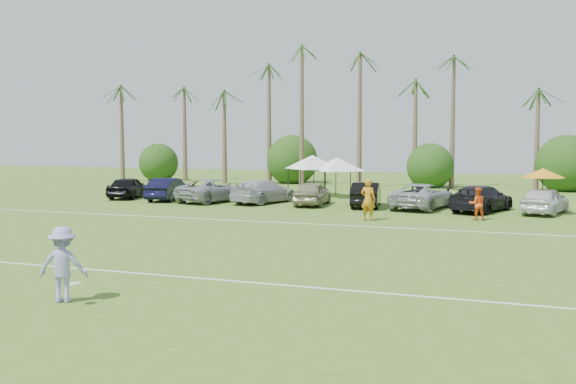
% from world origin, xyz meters
% --- Properties ---
extents(ground, '(120.00, 120.00, 0.00)m').
position_xyz_m(ground, '(0.00, 0.00, 0.00)').
color(ground, '#446A20').
rests_on(ground, ground).
extents(field_lines, '(80.00, 12.10, 0.01)m').
position_xyz_m(field_lines, '(0.00, 8.00, 0.01)').
color(field_lines, white).
rests_on(field_lines, ground).
extents(palm_tree_0, '(2.40, 2.40, 8.90)m').
position_xyz_m(palm_tree_0, '(-22.00, 38.00, 7.48)').
color(palm_tree_0, brown).
rests_on(palm_tree_0, ground).
extents(palm_tree_1, '(2.40, 2.40, 9.90)m').
position_xyz_m(palm_tree_1, '(-17.00, 38.00, 8.35)').
color(palm_tree_1, brown).
rests_on(palm_tree_1, ground).
extents(palm_tree_2, '(2.40, 2.40, 10.90)m').
position_xyz_m(palm_tree_2, '(-12.00, 38.00, 9.21)').
color(palm_tree_2, brown).
rests_on(palm_tree_2, ground).
extents(palm_tree_3, '(2.40, 2.40, 11.90)m').
position_xyz_m(palm_tree_3, '(-8.00, 38.00, 10.06)').
color(palm_tree_3, brown).
rests_on(palm_tree_3, ground).
extents(palm_tree_4, '(2.40, 2.40, 8.90)m').
position_xyz_m(palm_tree_4, '(-4.00, 38.00, 7.48)').
color(palm_tree_4, brown).
rests_on(palm_tree_4, ground).
extents(palm_tree_5, '(2.40, 2.40, 9.90)m').
position_xyz_m(palm_tree_5, '(0.00, 38.00, 8.35)').
color(palm_tree_5, brown).
rests_on(palm_tree_5, ground).
extents(palm_tree_6, '(2.40, 2.40, 10.90)m').
position_xyz_m(palm_tree_6, '(4.00, 38.00, 9.21)').
color(palm_tree_6, brown).
rests_on(palm_tree_6, ground).
extents(palm_tree_7, '(2.40, 2.40, 11.90)m').
position_xyz_m(palm_tree_7, '(8.00, 38.00, 10.06)').
color(palm_tree_7, brown).
rests_on(palm_tree_7, ground).
extents(palm_tree_8, '(2.40, 2.40, 8.90)m').
position_xyz_m(palm_tree_8, '(13.00, 38.00, 7.48)').
color(palm_tree_8, brown).
rests_on(palm_tree_8, ground).
extents(bush_tree_0, '(4.00, 4.00, 4.00)m').
position_xyz_m(bush_tree_0, '(-19.00, 39.00, 1.80)').
color(bush_tree_0, brown).
rests_on(bush_tree_0, ground).
extents(bush_tree_1, '(4.00, 4.00, 4.00)m').
position_xyz_m(bush_tree_1, '(-6.00, 39.00, 1.80)').
color(bush_tree_1, brown).
rests_on(bush_tree_1, ground).
extents(bush_tree_2, '(4.00, 4.00, 4.00)m').
position_xyz_m(bush_tree_2, '(6.00, 39.00, 1.80)').
color(bush_tree_2, brown).
rests_on(bush_tree_2, ground).
extents(bush_tree_3, '(4.00, 4.00, 4.00)m').
position_xyz_m(bush_tree_3, '(16.00, 39.00, 1.80)').
color(bush_tree_3, brown).
rests_on(bush_tree_3, ground).
extents(sideline_player_a, '(0.80, 0.59, 2.01)m').
position_xyz_m(sideline_player_a, '(5.83, 16.17, 1.00)').
color(sideline_player_a, orange).
rests_on(sideline_player_a, ground).
extents(sideline_player_b, '(0.91, 0.80, 1.58)m').
position_xyz_m(sideline_player_b, '(10.76, 18.01, 0.79)').
color(sideline_player_b, '#E75319').
rests_on(sideline_player_b, ground).
extents(canopy_tent_left, '(4.03, 4.03, 3.26)m').
position_xyz_m(canopy_tent_left, '(-0.57, 27.67, 2.79)').
color(canopy_tent_left, black).
rests_on(canopy_tent_left, ground).
extents(canopy_tent_right, '(3.83, 3.83, 3.10)m').
position_xyz_m(canopy_tent_right, '(1.25, 27.32, 2.65)').
color(canopy_tent_right, black).
rests_on(canopy_tent_right, ground).
extents(market_umbrella, '(2.15, 2.15, 2.40)m').
position_xyz_m(market_umbrella, '(13.80, 21.65, 2.15)').
color(market_umbrella, black).
rests_on(market_umbrella, ground).
extents(frisbee_player, '(1.33, 1.01, 1.83)m').
position_xyz_m(frisbee_player, '(2.25, -1.41, 0.91)').
color(frisbee_player, '#9896D4').
rests_on(frisbee_player, ground).
extents(parked_car_0, '(2.45, 4.42, 1.42)m').
position_xyz_m(parked_car_0, '(-11.51, 22.16, 0.71)').
color(parked_car_0, black).
rests_on(parked_car_0, ground).
extents(parked_car_1, '(2.08, 4.48, 1.42)m').
position_xyz_m(parked_car_1, '(-8.33, 21.80, 0.71)').
color(parked_car_1, black).
rests_on(parked_car_1, ground).
extents(parked_car_2, '(3.64, 5.56, 1.42)m').
position_xyz_m(parked_car_2, '(-5.15, 21.80, 0.71)').
color(parked_car_2, '#9FA0A6').
rests_on(parked_car_2, ground).
extents(parked_car_3, '(3.25, 5.26, 1.42)m').
position_xyz_m(parked_car_3, '(-1.97, 22.18, 0.71)').
color(parked_car_3, '#BCBCC0').
rests_on(parked_car_3, ground).
extents(parked_car_4, '(2.02, 4.30, 1.42)m').
position_xyz_m(parked_car_4, '(1.22, 21.91, 0.71)').
color(parked_car_4, '#9B9472').
rests_on(parked_car_4, ground).
extents(parked_car_5, '(2.14, 4.49, 1.42)m').
position_xyz_m(parked_car_5, '(4.40, 22.13, 0.71)').
color(parked_car_5, black).
rests_on(parked_car_5, ground).
extents(parked_car_6, '(3.34, 5.49, 1.42)m').
position_xyz_m(parked_car_6, '(7.58, 22.13, 0.71)').
color(parked_car_6, '#A9ACB3').
rests_on(parked_car_6, ground).
extents(parked_car_7, '(3.57, 5.29, 1.42)m').
position_xyz_m(parked_car_7, '(10.76, 21.85, 0.71)').
color(parked_car_7, black).
rests_on(parked_car_7, ground).
extents(parked_car_8, '(2.82, 4.48, 1.42)m').
position_xyz_m(parked_car_8, '(13.94, 21.84, 0.71)').
color(parked_car_8, white).
rests_on(parked_car_8, ground).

